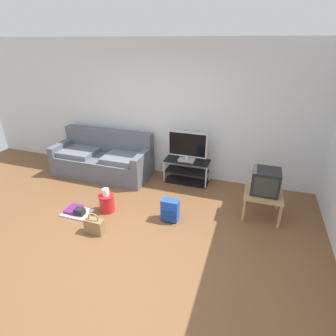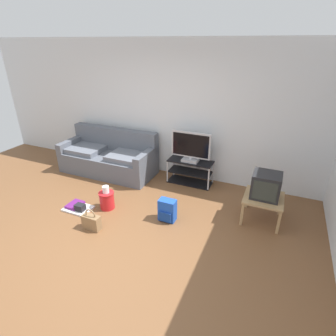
# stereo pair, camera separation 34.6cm
# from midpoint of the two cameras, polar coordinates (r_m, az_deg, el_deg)

# --- Properties ---
(ground_plane) EXTENTS (9.00, 9.80, 0.02)m
(ground_plane) POSITION_cam_midpoint_polar(r_m,az_deg,el_deg) (4.14, -10.53, -14.60)
(ground_plane) COLOR brown
(wall_back) EXTENTS (9.00, 0.10, 2.70)m
(wall_back) POSITION_cam_midpoint_polar(r_m,az_deg,el_deg) (5.51, 2.61, 12.02)
(wall_back) COLOR silver
(wall_back) RESTS_ON ground_plane
(couch) EXTENTS (2.03, 0.86, 0.91)m
(couch) POSITION_cam_midpoint_polar(r_m,az_deg,el_deg) (5.94, -10.76, 2.24)
(couch) COLOR #565B66
(couch) RESTS_ON ground_plane
(tv_stand) EXTENTS (0.89, 0.37, 0.48)m
(tv_stand) POSITION_cam_midpoint_polar(r_m,az_deg,el_deg) (5.42, 6.56, -0.85)
(tv_stand) COLOR black
(tv_stand) RESTS_ON ground_plane
(flat_tv) EXTENTS (0.78, 0.22, 0.59)m
(flat_tv) POSITION_cam_midpoint_polar(r_m,az_deg,el_deg) (5.19, 6.77, 4.36)
(flat_tv) COLOR #B2B2B7
(flat_tv) RESTS_ON tv_stand
(side_table) EXTENTS (0.59, 0.59, 0.42)m
(side_table) POSITION_cam_midpoint_polar(r_m,az_deg,el_deg) (4.55, 21.72, -6.39)
(side_table) COLOR tan
(side_table) RESTS_ON ground_plane
(crt_tv) EXTENTS (0.42, 0.40, 0.39)m
(crt_tv) POSITION_cam_midpoint_polar(r_m,az_deg,el_deg) (4.44, 22.25, -3.51)
(crt_tv) COLOR #232326
(crt_tv) RESTS_ON side_table
(backpack) EXTENTS (0.27, 0.23, 0.37)m
(backpack) POSITION_cam_midpoint_polar(r_m,az_deg,el_deg) (4.32, 2.17, -9.04)
(backpack) COLOR blue
(backpack) RESTS_ON ground_plane
(handbag) EXTENTS (0.28, 0.13, 0.35)m
(handbag) POSITION_cam_midpoint_polar(r_m,az_deg,el_deg) (4.28, -13.72, -11.10)
(handbag) COLOR olive
(handbag) RESTS_ON ground_plane
(cleaning_bucket) EXTENTS (0.26, 0.26, 0.42)m
(cleaning_bucket) POSITION_cam_midpoint_polar(r_m,az_deg,el_deg) (4.69, -10.83, -6.53)
(cleaning_bucket) COLOR red
(cleaning_bucket) RESTS_ON ground_plane
(floor_tray) EXTENTS (0.47, 0.34, 0.14)m
(floor_tray) POSITION_cam_midpoint_polar(r_m,az_deg,el_deg) (4.85, -16.70, -8.03)
(floor_tray) COLOR silver
(floor_tray) RESTS_ON ground_plane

